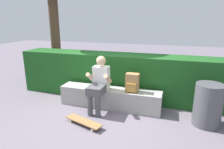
# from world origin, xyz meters

# --- Properties ---
(ground_plane) EXTENTS (24.00, 24.00, 0.00)m
(ground_plane) POSITION_xyz_m (0.00, 0.00, 0.00)
(ground_plane) COLOR slate
(bench_main) EXTENTS (2.31, 0.41, 0.44)m
(bench_main) POSITION_xyz_m (0.00, 0.35, 0.22)
(bench_main) COLOR #9C9B95
(bench_main) RESTS_ON ground
(person_skater) EXTENTS (0.49, 0.62, 1.19)m
(person_skater) POSITION_xyz_m (-0.18, 0.14, 0.64)
(person_skater) COLOR white
(person_skater) RESTS_ON ground
(skateboard_near_person) EXTENTS (0.82, 0.44, 0.09)m
(skateboard_near_person) POSITION_xyz_m (-0.23, -0.57, 0.07)
(skateboard_near_person) COLOR olive
(skateboard_near_person) RESTS_ON ground
(backpack_on_bench) EXTENTS (0.28, 0.23, 0.40)m
(backpack_on_bench) POSITION_xyz_m (0.51, 0.34, 0.64)
(backpack_on_bench) COLOR #A37A47
(backpack_on_bench) RESTS_ON bench_main
(hedge_row) EXTENTS (6.04, 0.72, 1.12)m
(hedge_row) POSITION_xyz_m (0.43, 1.03, 0.56)
(hedge_row) COLOR #1A501C
(hedge_row) RESTS_ON ground
(trash_bin) EXTENTS (0.51, 0.51, 0.82)m
(trash_bin) POSITION_xyz_m (2.00, 0.16, 0.41)
(trash_bin) COLOR #4C4C51
(trash_bin) RESTS_ON ground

